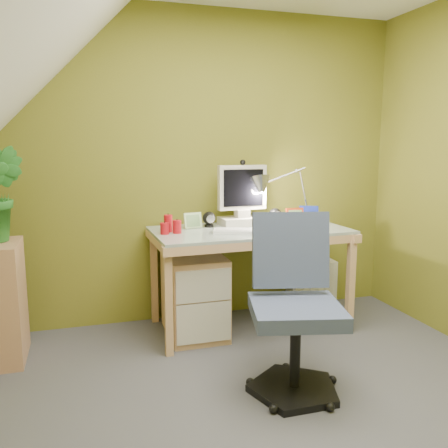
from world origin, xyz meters
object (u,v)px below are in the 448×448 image
object	(u,v)px
radiator	(311,284)
monitor	(242,193)
desk	(249,278)
task_chair	(296,308)
desk_lamp	(296,183)

from	to	relation	value
radiator	monitor	bearing A→B (deg)	-169.35
desk	task_chair	size ratio (longest dim) A/B	1.43
monitor	radiator	xyz separation A→B (m)	(0.66, 0.09, -0.81)
monitor	task_chair	world-z (taller)	monitor
desk_lamp	radiator	bearing A→B (deg)	18.68
desk_lamp	task_chair	bearing A→B (deg)	-118.94
desk	task_chair	distance (m)	1.00
task_chair	desk	bearing A→B (deg)	98.87
radiator	desk	bearing A→B (deg)	-154.88
desk	radiator	xyz separation A→B (m)	(0.66, 0.27, -0.18)
desk	radiator	bearing A→B (deg)	20.10
task_chair	radiator	xyz separation A→B (m)	(0.74, 1.26, -0.30)
desk	radiator	world-z (taller)	desk
monitor	task_chair	bearing A→B (deg)	-96.71
desk	desk_lamp	size ratio (longest dim) A/B	2.27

